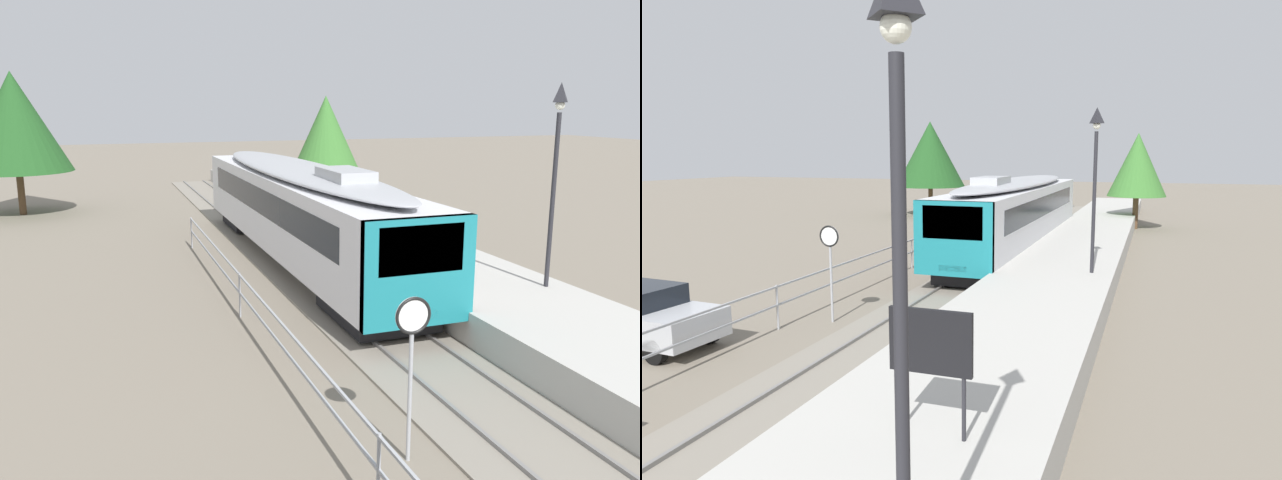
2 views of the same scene
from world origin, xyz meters
TOP-DOWN VIEW (x-y plane):
  - ground_plane at (-3.00, 22.00)m, footprint 160.00×160.00m
  - track_rails at (0.00, 22.00)m, footprint 3.20×60.00m
  - commuter_train at (0.00, 26.15)m, footprint 2.82×18.63m
  - station_platform at (3.25, 22.00)m, footprint 3.90×60.00m
  - platform_lamp_mid_platform at (4.47, 18.14)m, footprint 0.34×0.34m
  - speed_limit_sign at (-2.26, 13.07)m, footprint 0.61×0.10m
  - carpark_fence at (-3.30, 12.00)m, footprint 0.06×36.06m
  - tree_behind_carpark at (-10.54, 40.89)m, footprint 5.49×5.49m
  - tree_behind_station_far at (5.18, 37.43)m, footprint 3.71×3.71m

SIDE VIEW (x-z plane):
  - ground_plane at x=-3.00m, z-range 0.00..0.00m
  - track_rails at x=0.00m, z-range -0.04..0.10m
  - station_platform at x=3.25m, z-range 0.00..0.90m
  - carpark_fence at x=-3.30m, z-range 0.28..1.53m
  - speed_limit_sign at x=-2.26m, z-range 0.72..3.53m
  - commuter_train at x=0.00m, z-range 0.27..4.01m
  - tree_behind_station_far at x=5.18m, z-range 1.05..7.20m
  - platform_lamp_mid_platform at x=4.47m, z-range 1.95..7.30m
  - tree_behind_carpark at x=-10.54m, z-range 1.13..8.48m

